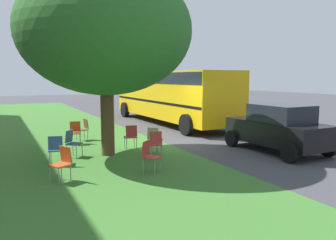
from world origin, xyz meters
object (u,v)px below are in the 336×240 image
(chair_5, at_px, (154,138))
(parked_car, at_px, (278,128))
(chair_7, at_px, (72,141))
(school_bus, at_px, (170,92))
(chair_0, at_px, (131,135))
(street_tree, at_px, (105,32))
(chair_3, at_px, (149,154))
(chair_8, at_px, (62,161))
(chair_4, at_px, (75,131))
(chair_1, at_px, (56,148))
(chair_2, at_px, (83,128))
(chair_6, at_px, (155,142))

(chair_5, distance_m, parked_car, 4.31)
(chair_7, bearing_deg, school_bus, -48.61)
(chair_5, distance_m, school_bus, 7.72)
(chair_0, xyz_separation_m, chair_7, (-0.23, 2.11, 0.00))
(street_tree, height_order, chair_3, street_tree)
(street_tree, height_order, chair_8, street_tree)
(chair_4, relative_size, school_bus, 0.08)
(chair_1, bearing_deg, school_bus, -47.48)
(chair_5, distance_m, chair_7, 2.70)
(street_tree, distance_m, chair_1, 3.97)
(chair_7, bearing_deg, chair_2, -19.95)
(parked_car, bearing_deg, school_bus, -0.66)
(chair_2, distance_m, parked_car, 7.60)
(chair_7, height_order, chair_8, same)
(chair_2, bearing_deg, chair_0, -156.85)
(chair_2, xyz_separation_m, chair_3, (-5.62, -0.46, 0.00))
(street_tree, xyz_separation_m, chair_3, (-2.61, -0.35, -3.51))
(chair_6, relative_size, parked_car, 0.24)
(chair_3, bearing_deg, street_tree, 7.54)
(chair_7, bearing_deg, chair_4, -14.24)
(chair_6, bearing_deg, chair_0, 6.63)
(chair_6, height_order, chair_7, same)
(chair_0, xyz_separation_m, chair_8, (-2.78, 2.86, 0.00))
(parked_car, distance_m, school_bus, 8.32)
(street_tree, height_order, chair_4, street_tree)
(chair_1, distance_m, chair_6, 2.99)
(chair_6, bearing_deg, chair_1, 78.96)
(chair_2, distance_m, chair_7, 2.96)
(chair_6, height_order, parked_car, parked_car)
(street_tree, height_order, chair_5, street_tree)
(chair_0, xyz_separation_m, school_bus, (5.62, -4.53, 1.24))
(parked_car, xyz_separation_m, school_bus, (8.27, -0.09, 0.92))
(chair_6, distance_m, chair_8, 3.26)
(street_tree, xyz_separation_m, chair_2, (3.01, 0.11, -3.51))
(chair_2, relative_size, chair_3, 1.00)
(chair_6, bearing_deg, school_bus, -30.94)
(street_tree, xyz_separation_m, chair_5, (-0.41, -1.51, -3.51))
(chair_1, xyz_separation_m, parked_car, (-1.61, -7.17, 0.32))
(chair_2, xyz_separation_m, chair_7, (-2.79, 1.01, 0.00))
(street_tree, relative_size, chair_5, 6.92)
(chair_0, bearing_deg, chair_3, 168.23)
(street_tree, distance_m, chair_3, 4.39)
(chair_6, xyz_separation_m, parked_car, (-1.04, -4.24, 0.32))
(street_tree, xyz_separation_m, chair_4, (2.35, 0.58, -3.51))
(school_bus, bearing_deg, parked_car, 179.34)
(chair_2, distance_m, chair_5, 3.79)
(chair_3, relative_size, chair_8, 1.00)
(chair_0, height_order, chair_5, same)
(chair_4, distance_m, chair_8, 4.85)
(school_bus, bearing_deg, chair_4, 121.44)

